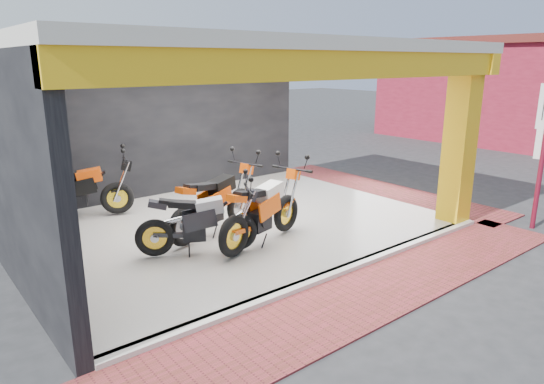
{
  "coord_description": "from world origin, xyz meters",
  "views": [
    {
      "loc": [
        -5.41,
        -5.98,
        3.35
      ],
      "look_at": [
        0.29,
        1.08,
        0.9
      ],
      "focal_mm": 32.0,
      "sensor_mm": 36.0,
      "label": 1
    }
  ],
  "objects": [
    {
      "name": "ground",
      "position": [
        0.0,
        0.0,
        0.0
      ],
      "size": [
        80.0,
        80.0,
        0.0
      ],
      "primitive_type": "plane",
      "color": "#2D2D30",
      "rests_on": "ground"
    },
    {
      "name": "left_wall",
      "position": [
        -4.1,
        2.0,
        1.75
      ],
      "size": [
        0.2,
        6.2,
        3.5
      ],
      "primitive_type": "cube",
      "color": "black",
      "rests_on": "ground"
    },
    {
      "name": "paver_front",
      "position": [
        0.0,
        -1.8,
        0.01
      ],
      "size": [
        9.0,
        1.4,
        0.03
      ],
      "primitive_type": "cube",
      "color": "#9B3239",
      "rests_on": "ground"
    },
    {
      "name": "paver_right",
      "position": [
        4.8,
        2.0,
        0.01
      ],
      "size": [
        1.4,
        7.0,
        0.03
      ],
      "primitive_type": "cube",
      "color": "#9B3239",
      "rests_on": "ground"
    },
    {
      "name": "signpost",
      "position": [
        4.79,
        -1.96,
        1.33
      ],
      "size": [
        0.1,
        0.33,
        2.42
      ],
      "rotation": [
        0.0,
        0.0,
        0.24
      ],
      "color": "maroon",
      "rests_on": "ground"
    },
    {
      "name": "corner_column",
      "position": [
        3.75,
        -0.75,
        1.75
      ],
      "size": [
        0.5,
        0.5,
        3.5
      ],
      "primitive_type": "cube",
      "color": "gold",
      "rests_on": "ground"
    },
    {
      "name": "showroom_ceiling",
      "position": [
        0.0,
        2.0,
        3.6
      ],
      "size": [
        8.4,
        6.4,
        0.2
      ],
      "primitive_type": "cube",
      "color": "beige",
      "rests_on": "corner_column"
    },
    {
      "name": "showroom_floor",
      "position": [
        0.0,
        2.0,
        0.05
      ],
      "size": [
        8.0,
        6.0,
        0.1
      ],
      "primitive_type": "cube",
      "color": "white",
      "rests_on": "ground"
    },
    {
      "name": "back_wall",
      "position": [
        0.0,
        5.1,
        1.75
      ],
      "size": [
        8.2,
        0.2,
        3.5
      ],
      "primitive_type": "cube",
      "color": "black",
      "rests_on": "ground"
    },
    {
      "name": "header_beam_front",
      "position": [
        0.0,
        -1.0,
        3.3
      ],
      "size": [
        8.4,
        0.3,
        0.4
      ],
      "primitive_type": "cube",
      "color": "gold",
      "rests_on": "corner_column"
    },
    {
      "name": "moto_row_b",
      "position": [
        0.05,
        1.84,
        0.84
      ],
      "size": [
        2.59,
        1.52,
        1.49
      ],
      "primitive_type": null,
      "rotation": [
        0.0,
        0.0,
        0.27
      ],
      "color": "#DF4B09",
      "rests_on": "showroom_floor"
    },
    {
      "name": "moto_row_c",
      "position": [
        -1.67,
        4.0,
        0.82
      ],
      "size": [
        2.52,
        1.69,
        1.45
      ],
      "primitive_type": null,
      "rotation": [
        0.0,
        0.0,
        -0.38
      ],
      "color": "black",
      "rests_on": "showroom_floor"
    },
    {
      "name": "floor_kerb",
      "position": [
        0.0,
        -1.02,
        0.05
      ],
      "size": [
        8.0,
        0.2,
        0.1
      ],
      "primitive_type": "cube",
      "color": "white",
      "rests_on": "ground"
    },
    {
      "name": "header_beam_right",
      "position": [
        4.0,
        2.0,
        3.3
      ],
      "size": [
        0.3,
        6.4,
        0.4
      ],
      "primitive_type": "cube",
      "color": "gold",
      "rests_on": "corner_column"
    },
    {
      "name": "moto_hero",
      "position": [
        0.46,
        0.86,
        0.84
      ],
      "size": [
        2.59,
        1.52,
        1.49
      ],
      "primitive_type": null,
      "rotation": [
        0.0,
        0.0,
        0.27
      ],
      "color": "#FF580A",
      "rests_on": "showroom_floor"
    },
    {
      "name": "moto_row_a",
      "position": [
        -0.83,
        0.63,
        0.78
      ],
      "size": [
        2.34,
        1.75,
        1.35
      ],
      "primitive_type": null,
      "rotation": [
        0.0,
        0.0,
        -0.48
      ],
      "color": "black",
      "rests_on": "showroom_floor"
    }
  ]
}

